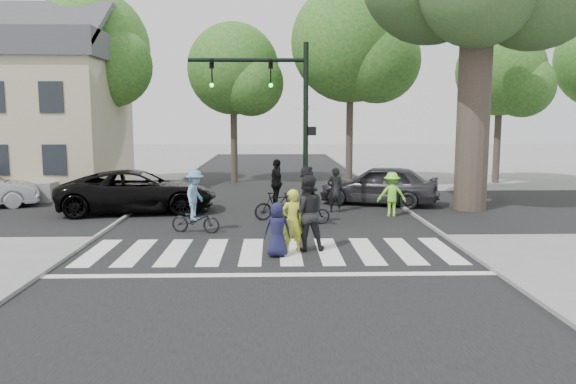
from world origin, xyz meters
name	(u,v)px	position (x,y,z in m)	size (l,w,h in m)	color
ground	(271,261)	(0.00, 0.00, 0.00)	(120.00, 120.00, 0.00)	gray
road_stem	(271,223)	(0.00, 5.00, 0.01)	(10.00, 70.00, 0.01)	black
road_cross	(271,208)	(0.00, 8.00, 0.01)	(70.00, 10.00, 0.01)	black
curb_left	(118,222)	(-5.05, 5.00, 0.05)	(0.10, 70.00, 0.10)	gray
curb_right	(423,221)	(5.05, 5.00, 0.05)	(0.10, 70.00, 0.10)	gray
crosswalk	(271,255)	(0.00, 0.66, 0.01)	(10.00, 3.85, 0.01)	silver
traffic_signal	(281,105)	(0.35, 6.20, 3.90)	(4.45, 0.29, 6.00)	black
bg_tree_1	(96,53)	(-8.70, 15.48, 6.65)	(6.09, 5.80, 9.80)	brown
bg_tree_2	(238,73)	(-1.76, 16.62, 5.78)	(5.04, 4.80, 8.40)	brown
bg_tree_3	(357,47)	(4.31, 15.27, 6.94)	(6.30, 6.00, 10.20)	brown
bg_tree_4	(506,75)	(12.23, 16.12, 5.64)	(4.83, 4.60, 8.15)	brown
house	(30,110)	(-11.49, 13.98, 3.80)	(8.40, 8.10, 8.82)	#BFAE8F
pedestrian_woman	(292,221)	(0.55, 0.90, 0.83)	(0.60, 0.40, 1.66)	gold
pedestrian_child	(277,230)	(0.16, 0.46, 0.69)	(0.68, 0.44, 1.38)	#171839
pedestrian_adult	(307,213)	(0.94, 1.14, 0.99)	(0.97, 0.75, 1.99)	black
cyclist_left	(195,206)	(-2.28, 3.48, 0.83)	(1.59, 1.08, 1.92)	black
cyclist_mid	(277,195)	(0.19, 5.59, 0.85)	(1.65, 1.04, 2.07)	black
cyclist_right	(307,198)	(1.16, 4.71, 0.86)	(1.57, 1.46, 1.92)	black
car_suv	(138,191)	(-4.88, 7.23, 0.78)	(2.60, 5.64, 1.57)	black
car_grey	(379,185)	(4.30, 8.86, 0.80)	(1.88, 4.68, 1.60)	#2E2D32
bystander_hivis	(392,194)	(4.24, 6.16, 0.78)	(1.01, 0.58, 1.56)	#81F035
bystander_dark	(335,190)	(2.35, 7.10, 0.82)	(0.60, 0.39, 1.65)	black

